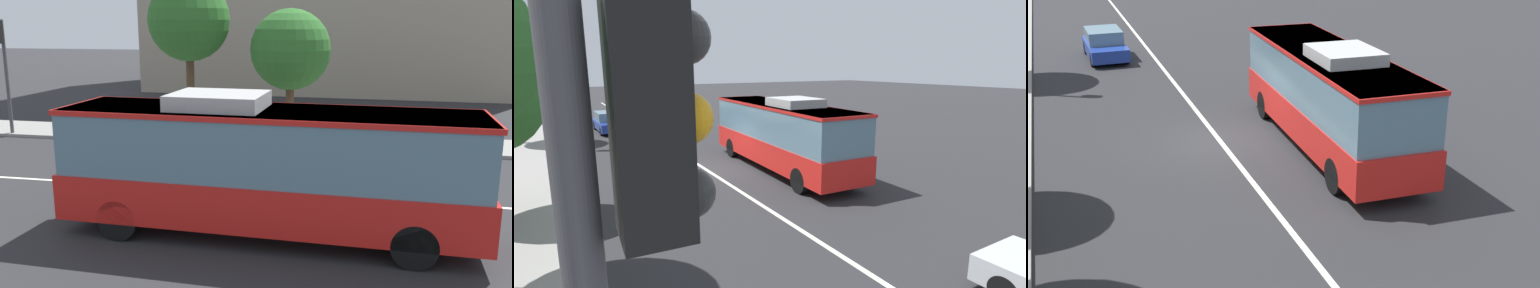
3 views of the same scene
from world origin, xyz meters
TOP-DOWN VIEW (x-y plane):
  - ground_plane at (0.00, 0.00)m, footprint 160.00×160.00m
  - sidewalk_kerb at (0.00, 7.41)m, footprint 80.00×3.07m
  - lane_centre_line at (0.00, 0.00)m, footprint 76.00×0.16m
  - transit_bus at (-1.76, -3.16)m, footprint 10.09×2.88m
  - traffic_light_near_corner at (-15.26, 5.99)m, footprint 0.33×0.62m
  - street_tree_kerbside_left at (-7.25, 7.96)m, footprint 3.65×3.65m
  - street_tree_kerbside_centre at (-2.70, 7.87)m, footprint 3.47×3.47m

SIDE VIEW (x-z plane):
  - ground_plane at x=0.00m, z-range 0.00..0.00m
  - lane_centre_line at x=0.00m, z-range 0.00..0.01m
  - sidewalk_kerb at x=0.00m, z-range 0.00..0.14m
  - transit_bus at x=-1.76m, z-range 0.08..3.54m
  - traffic_light_near_corner at x=-15.26m, z-range 0.96..6.16m
  - street_tree_kerbside_centre at x=-2.70m, z-range 1.08..6.75m
  - street_tree_kerbside_left at x=-7.25m, z-range 1.65..8.66m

